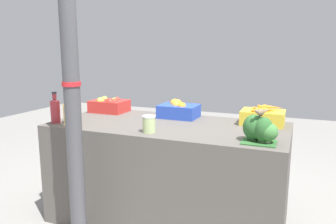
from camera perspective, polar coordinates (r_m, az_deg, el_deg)
ground_plane at (r=3.00m, az=0.00°, el=-18.02°), size 10.00×10.00×0.00m
market_table at (r=2.82m, az=0.00°, el=-10.48°), size 1.91×0.90×0.84m
support_pole at (r=2.28m, az=-16.33°, el=2.00°), size 0.12×0.12×2.22m
apple_crate at (r=3.26m, az=-10.15°, el=1.20°), size 0.34×0.26×0.15m
orange_crate at (r=2.95m, az=1.87°, el=0.40°), size 0.34×0.26×0.16m
carrot_crate at (r=2.78m, az=16.24°, el=-0.77°), size 0.34×0.26×0.15m
broccoli_pile at (r=2.23m, az=15.63°, el=-2.89°), size 0.23×0.21×0.18m
juice_bottle_ruby at (r=2.87m, az=-19.04°, el=0.34°), size 0.08×0.08×0.26m
juice_bottle_golden at (r=2.80m, az=-17.12°, el=0.08°), size 0.07×0.07×0.26m
juice_bottle_amber at (r=2.74m, az=-15.57°, el=0.08°), size 0.06×0.06×0.27m
pickle_jar at (r=2.41m, az=-3.33°, el=-2.10°), size 0.10×0.10×0.13m
sparrow_bird at (r=2.18m, az=15.78°, el=-0.02°), size 0.08×0.12×0.05m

